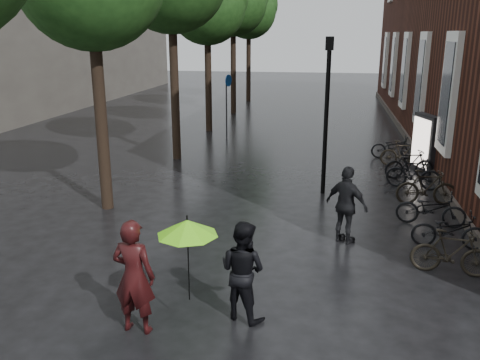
% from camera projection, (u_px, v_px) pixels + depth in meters
% --- Properties ---
extents(person_burgundy, '(0.74, 0.51, 1.94)m').
position_uv_depth(person_burgundy, '(134.00, 277.00, 8.15)').
color(person_burgundy, black).
rests_on(person_burgundy, ground).
extents(person_black, '(1.05, 0.96, 1.76)m').
position_uv_depth(person_black, '(243.00, 270.00, 8.57)').
color(person_black, black).
rests_on(person_black, ground).
extents(lime_umbrella, '(1.00, 1.00, 1.48)m').
position_uv_depth(lime_umbrella, '(187.00, 228.00, 8.03)').
color(lime_umbrella, black).
rests_on(lime_umbrella, ground).
extents(pedestrian_walking, '(1.14, 0.96, 1.83)m').
position_uv_depth(pedestrian_walking, '(347.00, 205.00, 11.72)').
color(pedestrian_walking, black).
rests_on(pedestrian_walking, ground).
extents(parked_bicycles, '(2.05, 10.84, 1.02)m').
position_uv_depth(parked_bicycles, '(418.00, 182.00, 15.14)').
color(parked_bicycles, black).
rests_on(parked_bicycles, ground).
extents(ad_lightbox, '(0.31, 1.37, 2.06)m').
position_uv_depth(ad_lightbox, '(425.00, 144.00, 17.60)').
color(ad_lightbox, black).
rests_on(ad_lightbox, ground).
extents(lamp_post, '(0.24, 0.24, 4.65)m').
position_uv_depth(lamp_post, '(327.00, 101.00, 14.86)').
color(lamp_post, black).
rests_on(lamp_post, ground).
extents(cycle_sign, '(0.16, 0.54, 2.95)m').
position_uv_depth(cycle_sign, '(227.00, 97.00, 23.18)').
color(cycle_sign, '#262628').
rests_on(cycle_sign, ground).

